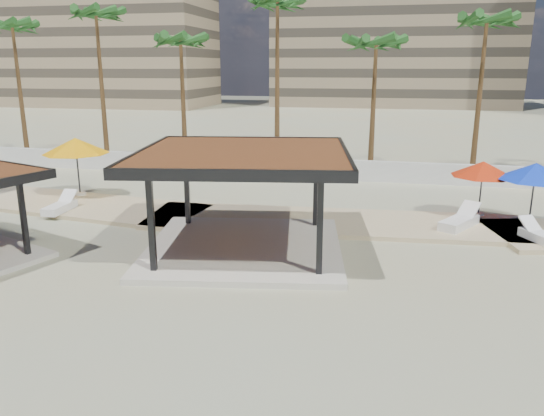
{
  "coord_description": "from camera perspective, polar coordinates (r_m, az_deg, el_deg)",
  "views": [
    {
      "loc": [
        3.98,
        -14.43,
        6.47
      ],
      "look_at": [
        -0.05,
        3.93,
        1.4
      ],
      "focal_mm": 35.0,
      "sensor_mm": 36.0,
      "label": 1
    }
  ],
  "objects": [
    {
      "name": "lounger_a",
      "position": [
        25.45,
        -21.82,
        0.12
      ],
      "size": [
        0.78,
        2.09,
        0.78
      ],
      "rotation": [
        0.0,
        0.0,
        1.62
      ],
      "color": "white",
      "rests_on": "promenade"
    },
    {
      "name": "palm_a",
      "position": [
        41.23,
        -26.11,
        16.66
      ],
      "size": [
        3.0,
        3.0,
        9.85
      ],
      "color": "brown",
      "rests_on": "ground"
    },
    {
      "name": "palm_d",
      "position": [
        34.2,
        0.59,
        20.48
      ],
      "size": [
        3.0,
        3.0,
        10.95
      ],
      "color": "brown",
      "rests_on": "ground"
    },
    {
      "name": "palm_c",
      "position": [
        35.04,
        -9.79,
        16.81
      ],
      "size": [
        3.0,
        3.0,
        8.78
      ],
      "color": "brown",
      "rests_on": "ground"
    },
    {
      "name": "building_mid",
      "position": [
        92.75,
        13.11,
        19.54
      ],
      "size": [
        38.0,
        16.0,
        30.4
      ],
      "color": "#847259",
      "rests_on": "ground"
    },
    {
      "name": "lounger_c",
      "position": [
        21.93,
        27.02,
        -2.78
      ],
      "size": [
        1.47,
        2.06,
        0.75
      ],
      "rotation": [
        0.0,
        0.0,
        2.04
      ],
      "color": "white",
      "rests_on": "promenade"
    },
    {
      "name": "boundary_wall",
      "position": [
        31.24,
        4.85,
        4.21
      ],
      "size": [
        56.0,
        0.3,
        1.2
      ],
      "primitive_type": "cube",
      "color": "silver",
      "rests_on": "ground"
    },
    {
      "name": "lounger_b",
      "position": [
        22.58,
        19.52,
        -1.42
      ],
      "size": [
        1.83,
        2.35,
        0.87
      ],
      "rotation": [
        0.0,
        0.0,
        1.02
      ],
      "color": "white",
      "rests_on": "promenade"
    },
    {
      "name": "ground",
      "position": [
        16.3,
        -2.82,
        -8.3
      ],
      "size": [
        200.0,
        200.0,
        0.0
      ],
      "primitive_type": "plane",
      "color": "tan",
      "rests_on": "ground"
    },
    {
      "name": "palm_b",
      "position": [
        38.28,
        -18.38,
        18.62
      ],
      "size": [
        3.0,
        3.0,
        10.56
      ],
      "color": "brown",
      "rests_on": "ground"
    },
    {
      "name": "palm_f",
      "position": [
        33.47,
        22.06,
        17.57
      ],
      "size": [
        3.0,
        3.0,
        9.72
      ],
      "color": "brown",
      "rests_on": "ground"
    },
    {
      "name": "promenade",
      "position": [
        23.09,
        6.98,
        -1.14
      ],
      "size": [
        44.45,
        7.97,
        0.24
      ],
      "color": "#C6B284",
      "rests_on": "ground"
    },
    {
      "name": "umbrella_c",
      "position": [
        24.28,
        21.74,
        3.91
      ],
      "size": [
        3.41,
        3.41,
        2.36
      ],
      "rotation": [
        0.0,
        0.0,
        -0.35
      ],
      "color": "beige",
      "rests_on": "promenade"
    },
    {
      "name": "umbrella_b",
      "position": [
        27.92,
        -20.37,
        6.27
      ],
      "size": [
        3.95,
        3.95,
        2.86
      ],
      "rotation": [
        0.0,
        0.0,
        -0.27
      ],
      "color": "beige",
      "rests_on": "promenade"
    },
    {
      "name": "umbrella_d",
      "position": [
        23.72,
        26.49,
        3.51
      ],
      "size": [
        3.17,
        3.17,
        2.53
      ],
      "rotation": [
        0.0,
        0.0,
        0.12
      ],
      "color": "beige",
      "rests_on": "promenade"
    },
    {
      "name": "pavilion_central",
      "position": [
        18.66,
        -3.06,
        1.78
      ],
      "size": [
        8.25,
        8.25,
        3.65
      ],
      "rotation": [
        0.0,
        0.0,
        0.16
      ],
      "color": "beige",
      "rests_on": "ground"
    },
    {
      "name": "palm_e",
      "position": [
        32.85,
        11.13,
        16.5
      ],
      "size": [
        3.0,
        3.0,
        8.55
      ],
      "color": "brown",
      "rests_on": "ground"
    },
    {
      "name": "building_west",
      "position": [
        94.79,
        -17.78,
        19.74
      ],
      "size": [
        34.0,
        16.0,
        32.4
      ],
      "color": "#937F60",
      "rests_on": "ground"
    }
  ]
}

